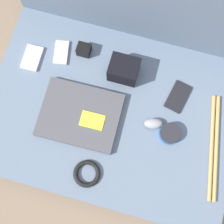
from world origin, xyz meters
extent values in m
plane|color=#7A6651|center=(0.00, 0.00, 0.00)|extent=(8.00, 8.00, 0.00)
cube|color=slate|center=(0.00, 0.00, 0.05)|extent=(0.98, 0.69, 0.10)
cube|color=#47474C|center=(-0.12, -0.04, 0.11)|extent=(0.31, 0.24, 0.03)
cube|color=yellow|center=(-0.06, -0.05, 0.13)|extent=(0.09, 0.06, 0.00)
ellipsoid|color=gray|center=(0.16, 0.00, 0.12)|extent=(0.08, 0.06, 0.03)
cylinder|color=#1E569E|center=(0.23, -0.02, 0.11)|extent=(0.08, 0.08, 0.02)
cylinder|color=#232328|center=(0.23, -0.02, 0.13)|extent=(0.08, 0.08, 0.01)
cube|color=black|center=(0.23, 0.13, 0.11)|extent=(0.09, 0.13, 0.01)
cube|color=silver|center=(-0.37, 0.13, 0.11)|extent=(0.07, 0.11, 0.01)
cube|color=#B7B7BC|center=(-0.27, 0.19, 0.11)|extent=(0.07, 0.11, 0.01)
cube|color=black|center=(0.00, 0.17, 0.14)|extent=(0.11, 0.09, 0.08)
cube|color=black|center=(-0.18, 0.22, 0.12)|extent=(0.05, 0.05, 0.04)
torus|color=black|center=(-0.03, -0.25, 0.11)|extent=(0.10, 0.10, 0.02)
cylinder|color=tan|center=(0.40, -0.03, 0.11)|extent=(0.07, 0.40, 0.01)
cylinder|color=tan|center=(0.41, -0.02, 0.11)|extent=(0.07, 0.40, 0.01)
camera|label=1|loc=(0.08, -0.27, 1.28)|focal=50.00mm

